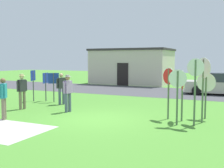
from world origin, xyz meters
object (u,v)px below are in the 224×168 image
at_px(parked_car_on_street, 219,85).
at_px(person_with_sunhat, 3,96).
at_px(stop_sign_low_front, 182,87).
at_px(person_holding_notes, 61,86).
at_px(stop_sign_far_back, 177,88).
at_px(info_panel_rightmost, 33,80).
at_px(person_in_teal, 68,91).
at_px(stop_sign_rear_right, 203,78).
at_px(person_in_dark_shirt, 22,89).
at_px(info_panel_leftmost, 54,82).
at_px(info_panel_middle, 46,82).
at_px(stop_sign_tallest, 169,85).
at_px(stop_sign_nearest, 206,88).
at_px(stop_sign_center_cluster, 195,81).

bearing_deg(parked_car_on_street, person_with_sunhat, -121.04).
bearing_deg(stop_sign_low_front, person_holding_notes, 169.33).
height_order(person_with_sunhat, person_holding_notes, same).
distance_m(stop_sign_far_back, info_panel_rightmost, 9.06).
bearing_deg(info_panel_rightmost, person_in_teal, -26.90).
bearing_deg(person_in_teal, stop_sign_far_back, -4.49).
bearing_deg(parked_car_on_street, stop_sign_rear_right, -89.83).
relative_size(person_in_dark_shirt, info_panel_leftmost, 1.04).
distance_m(person_holding_notes, info_panel_middle, 1.64).
xyz_separation_m(stop_sign_tallest, stop_sign_nearest, (1.37, 0.74, -0.14)).
height_order(person_in_teal, info_panel_middle, person_in_teal).
relative_size(parked_car_on_street, person_holding_notes, 2.61).
xyz_separation_m(stop_sign_low_front, person_holding_notes, (-6.66, 1.25, -0.39)).
bearing_deg(stop_sign_nearest, info_panel_rightmost, 176.25).
bearing_deg(person_holding_notes, info_panel_leftmost, 151.47).
bearing_deg(parked_car_on_street, stop_sign_nearest, -89.68).
height_order(stop_sign_center_cluster, person_with_sunhat, stop_sign_center_cluster).
bearing_deg(info_panel_leftmost, parked_car_on_street, 42.92).
relative_size(stop_sign_tallest, stop_sign_center_cluster, 0.85).
distance_m(stop_sign_center_cluster, person_with_sunhat, 7.51).
height_order(stop_sign_far_back, person_holding_notes, stop_sign_far_back).
distance_m(stop_sign_tallest, info_panel_rightmost, 8.34).
distance_m(stop_sign_tallest, stop_sign_nearest, 1.56).
distance_m(stop_sign_nearest, info_panel_middle, 9.03).
height_order(stop_sign_tallest, person_with_sunhat, stop_sign_tallest).
bearing_deg(stop_sign_rear_right, stop_sign_far_back, -136.04).
bearing_deg(info_panel_leftmost, stop_sign_low_front, -12.92).
bearing_deg(person_holding_notes, stop_sign_rear_right, -9.47).
bearing_deg(stop_sign_low_front, stop_sign_far_back, -92.39).
relative_size(parked_car_on_street, info_panel_rightmost, 2.45).
distance_m(stop_sign_rear_right, info_panel_middle, 9.16).
relative_size(stop_sign_tallest, person_in_dark_shirt, 1.21).
height_order(stop_sign_low_front, person_in_teal, stop_sign_low_front).
bearing_deg(stop_sign_low_front, stop_sign_center_cluster, -48.04).
bearing_deg(person_with_sunhat, stop_sign_tallest, 25.85).
xyz_separation_m(stop_sign_low_front, person_in_dark_shirt, (-7.55, -0.72, -0.39)).
bearing_deg(info_panel_rightmost, stop_sign_far_back, -14.47).
relative_size(info_panel_middle, info_panel_rightmost, 0.92).
xyz_separation_m(info_panel_middle, info_panel_rightmost, (-0.63, -0.34, 0.11)).
xyz_separation_m(stop_sign_tallest, info_panel_leftmost, (-6.95, 1.59, -0.27)).
relative_size(stop_sign_low_front, stop_sign_center_cluster, 0.81).
height_order(stop_sign_center_cluster, info_panel_rightmost, stop_sign_center_cluster).
height_order(stop_sign_tallest, stop_sign_nearest, stop_sign_tallest).
xyz_separation_m(stop_sign_rear_right, person_in_dark_shirt, (-8.33, -0.74, -0.73)).
distance_m(stop_sign_low_front, person_in_teal, 5.16).
distance_m(person_in_dark_shirt, person_in_teal, 2.45).
relative_size(stop_sign_nearest, person_holding_notes, 1.12).
relative_size(parked_car_on_street, person_in_teal, 2.54).
bearing_deg(stop_sign_far_back, parked_car_on_street, 85.63).
bearing_deg(info_panel_middle, person_with_sunhat, -71.02).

